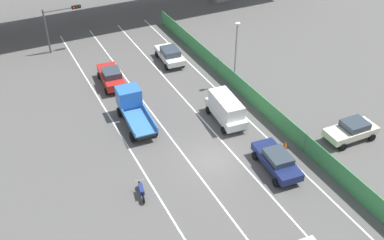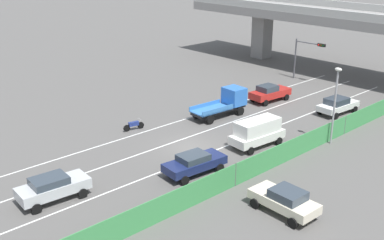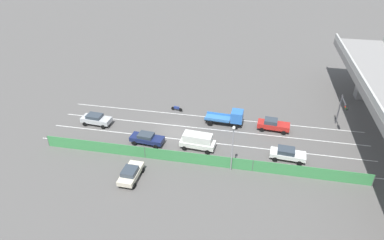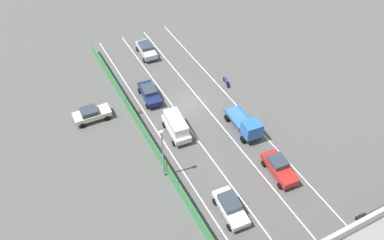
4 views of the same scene
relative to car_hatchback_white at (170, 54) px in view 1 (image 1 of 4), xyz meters
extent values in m
plane|color=#565451|center=(-3.50, -15.78, -0.90)|extent=(300.00, 300.00, 0.00)
cube|color=silver|center=(-8.72, -11.13, -0.89)|extent=(0.14, 45.30, 0.01)
cube|color=silver|center=(-5.24, -11.13, -0.89)|extent=(0.14, 45.30, 0.01)
cube|color=silver|center=(-1.77, -11.13, -0.89)|extent=(0.14, 45.30, 0.01)
cube|color=silver|center=(1.71, -11.13, -0.89)|extent=(0.14, 45.30, 0.01)
cube|color=#3D8E4C|center=(3.28, -11.13, -0.07)|extent=(0.06, 41.30, 1.65)
cylinder|color=#4C514C|center=(3.28, -18.01, -0.07)|extent=(0.10, 0.10, 1.65)
cylinder|color=#4C514C|center=(3.28, -4.25, -0.07)|extent=(0.10, 0.10, 1.65)
cylinder|color=#4C514C|center=(3.28, 9.52, -0.07)|extent=(0.10, 0.10, 1.65)
cube|color=silver|center=(0.01, 0.08, -0.14)|extent=(2.12, 4.58, 0.56)
cube|color=#333D47|center=(-0.01, -0.20, 0.43)|extent=(1.73, 2.26, 0.57)
cylinder|color=black|center=(-0.78, 1.66, -0.58)|extent=(0.27, 0.65, 0.64)
cylinder|color=black|center=(1.01, 1.53, -0.58)|extent=(0.27, 0.65, 0.64)
cylinder|color=black|center=(-1.00, -1.37, -0.58)|extent=(0.27, 0.65, 0.64)
cylinder|color=black|center=(0.79, -1.50, -0.58)|extent=(0.27, 0.65, 0.64)
cube|color=silver|center=(-0.11, -11.73, -0.08)|extent=(2.20, 4.82, 0.68)
cube|color=silver|center=(-0.11, -11.73, 0.81)|extent=(1.91, 3.96, 1.09)
cylinder|color=black|center=(-0.89, -10.07, -0.58)|extent=(0.27, 0.66, 0.64)
cylinder|color=black|center=(0.93, -10.22, -0.58)|extent=(0.27, 0.66, 0.64)
cylinder|color=black|center=(-1.15, -13.25, -0.58)|extent=(0.27, 0.66, 0.64)
cylinder|color=black|center=(0.67, -13.40, -0.58)|extent=(0.27, 0.66, 0.64)
cube|color=navy|center=(0.11, -18.76, -0.12)|extent=(2.17, 4.74, 0.60)
cube|color=#333D47|center=(0.09, -18.90, 0.41)|extent=(1.74, 2.18, 0.45)
cylinder|color=black|center=(-0.65, -17.12, -0.58)|extent=(0.27, 0.66, 0.64)
cylinder|color=black|center=(1.13, -17.27, -0.58)|extent=(0.27, 0.66, 0.64)
cylinder|color=black|center=(-0.92, -20.24, -0.58)|extent=(0.27, 0.66, 0.64)
cylinder|color=black|center=(0.86, -20.39, -0.58)|extent=(0.27, 0.66, 0.64)
cube|color=red|center=(-6.82, -1.65, -0.07)|extent=(2.13, 4.73, 0.70)
cube|color=#333D47|center=(-6.86, -2.09, 0.57)|extent=(1.70, 1.98, 0.57)
cylinder|color=black|center=(-7.58, -0.03, -0.58)|extent=(0.27, 0.66, 0.64)
cylinder|color=black|center=(-5.82, -0.17, -0.58)|extent=(0.27, 0.66, 0.64)
cylinder|color=black|center=(-7.83, -3.14, -0.58)|extent=(0.27, 0.66, 0.64)
cylinder|color=black|center=(-6.06, -3.28, -0.58)|extent=(0.27, 0.66, 0.64)
cube|color=black|center=(-7.07, -9.01, -0.17)|extent=(1.88, 5.70, 0.25)
cube|color=blue|center=(-6.95, -7.05, 0.78)|extent=(2.02, 1.80, 1.64)
cube|color=#3875BC|center=(-7.13, -9.92, 0.00)|extent=(2.15, 3.89, 0.10)
cube|color=#3875BC|center=(-8.05, -9.87, 0.21)|extent=(0.31, 3.78, 0.42)
cube|color=#3875BC|center=(-6.21, -9.98, 0.21)|extent=(0.31, 3.78, 0.42)
cylinder|color=black|center=(-7.91, -7.04, -0.50)|extent=(0.31, 0.81, 0.80)
cylinder|color=black|center=(-5.99, -7.16, -0.50)|extent=(0.31, 0.81, 0.80)
cylinder|color=black|center=(-8.15, -10.85, -0.50)|extent=(0.31, 0.81, 0.80)
cylinder|color=black|center=(-6.23, -10.97, -0.50)|extent=(0.31, 0.81, 0.80)
cylinder|color=black|center=(-9.58, -16.25, -0.60)|extent=(0.21, 0.61, 0.60)
cylinder|color=black|center=(-9.82, -17.58, -0.60)|extent=(0.21, 0.61, 0.60)
cube|color=navy|center=(-9.70, -16.91, -0.32)|extent=(0.44, 0.95, 0.36)
cylinder|color=#B2B2B2|center=(-9.60, -16.36, 0.02)|extent=(0.60, 0.14, 0.03)
cube|color=beige|center=(7.51, -18.36, -0.13)|extent=(4.31, 1.96, 0.58)
cube|color=#333D47|center=(7.79, -18.37, 0.44)|extent=(1.95, 1.67, 0.55)
cylinder|color=black|center=(6.04, -19.24, -0.58)|extent=(0.65, 0.24, 0.64)
cylinder|color=black|center=(6.09, -17.40, -0.58)|extent=(0.65, 0.24, 0.64)
cylinder|color=black|center=(8.93, -19.32, -0.58)|extent=(0.65, 0.24, 0.64)
cylinder|color=black|center=(8.99, -17.48, -0.58)|extent=(0.65, 0.24, 0.64)
cylinder|color=#47474C|center=(-10.62, 7.74, 1.52)|extent=(0.18, 0.18, 4.83)
cylinder|color=#47474C|center=(-8.71, 7.74, 3.63)|extent=(3.83, 0.12, 0.12)
cube|color=black|center=(-7.18, 7.74, 3.63)|extent=(0.96, 0.28, 0.32)
sphere|color=red|center=(-7.48, 7.58, 3.63)|extent=(0.20, 0.20, 0.20)
sphere|color=#3B2806|center=(-7.18, 7.58, 3.63)|extent=(0.20, 0.20, 0.20)
sphere|color=black|center=(-6.88, 7.58, 3.63)|extent=(0.20, 0.20, 0.20)
cylinder|color=gray|center=(3.61, -6.87, 2.12)|extent=(0.16, 0.16, 6.02)
ellipsoid|color=silver|center=(3.61, -6.87, 5.31)|extent=(0.60, 0.36, 0.28)
cone|color=orange|center=(2.26, -16.95, -0.57)|extent=(0.36, 0.36, 0.65)
cube|color=black|center=(2.26, -16.95, -0.88)|extent=(0.47, 0.47, 0.03)
camera|label=1|loc=(-16.64, -38.65, 21.33)|focal=42.50mm
camera|label=2|loc=(22.18, -39.36, 14.30)|focal=44.38mm
camera|label=3|loc=(36.05, -5.31, 25.52)|focal=31.09mm
camera|label=4|loc=(13.22, 17.77, 31.31)|focal=37.86mm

